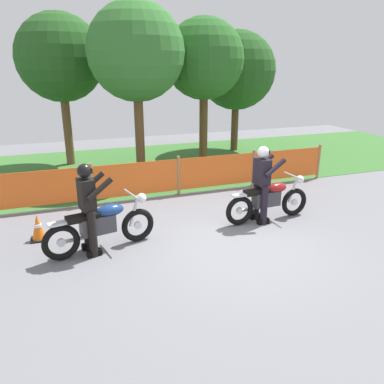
{
  "coord_description": "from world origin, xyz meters",
  "views": [
    {
      "loc": [
        -2.95,
        -5.92,
        3.29
      ],
      "look_at": [
        -0.52,
        0.75,
        0.9
      ],
      "focal_mm": 35.33,
      "sensor_mm": 36.0,
      "label": 1
    }
  ],
  "objects_px": {
    "motorcycle_lead": "(269,200)",
    "motorcycle_trailing": "(102,225)",
    "rider_lead": "(262,182)",
    "rider_trailing": "(88,206)",
    "traffic_cone": "(38,228)"
  },
  "relations": [
    {
      "from": "motorcycle_lead",
      "to": "motorcycle_trailing",
      "type": "bearing_deg",
      "value": -179.23
    },
    {
      "from": "rider_lead",
      "to": "motorcycle_lead",
      "type": "bearing_deg",
      "value": 0.57
    },
    {
      "from": "motorcycle_lead",
      "to": "motorcycle_trailing",
      "type": "relative_size",
      "value": 0.98
    },
    {
      "from": "motorcycle_lead",
      "to": "rider_trailing",
      "type": "bearing_deg",
      "value": -178.76
    },
    {
      "from": "rider_trailing",
      "to": "traffic_cone",
      "type": "distance_m",
      "value": 1.46
    },
    {
      "from": "motorcycle_lead",
      "to": "motorcycle_trailing",
      "type": "distance_m",
      "value": 3.65
    },
    {
      "from": "rider_lead",
      "to": "rider_trailing",
      "type": "height_order",
      "value": "same"
    },
    {
      "from": "motorcycle_trailing",
      "to": "traffic_cone",
      "type": "distance_m",
      "value": 1.45
    },
    {
      "from": "motorcycle_trailing",
      "to": "traffic_cone",
      "type": "xyz_separation_m",
      "value": [
        -1.14,
        0.86,
        -0.23
      ]
    },
    {
      "from": "motorcycle_lead",
      "to": "rider_trailing",
      "type": "height_order",
      "value": "rider_trailing"
    },
    {
      "from": "rider_trailing",
      "to": "motorcycle_lead",
      "type": "bearing_deg",
      "value": -7.92
    },
    {
      "from": "motorcycle_trailing",
      "to": "traffic_cone",
      "type": "relative_size",
      "value": 3.98
    },
    {
      "from": "rider_trailing",
      "to": "motorcycle_trailing",
      "type": "bearing_deg",
      "value": 0.57
    },
    {
      "from": "traffic_cone",
      "to": "motorcycle_lead",
      "type": "bearing_deg",
      "value": -7.82
    },
    {
      "from": "rider_lead",
      "to": "rider_trailing",
      "type": "bearing_deg",
      "value": -178.72
    }
  ]
}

